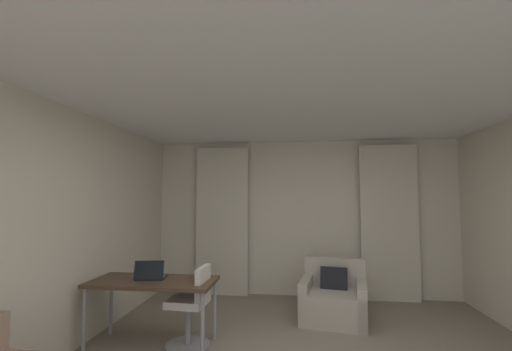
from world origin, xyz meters
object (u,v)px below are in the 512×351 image
object	(u,v)px
desk	(153,285)
desk_chair	(191,311)
armchair	(334,299)
laptop	(151,275)

from	to	relation	value
desk	desk_chair	world-z (taller)	desk_chair
armchair	desk_chair	size ratio (longest dim) A/B	1.09
armchair	laptop	bearing A→B (deg)	-154.86
armchair	laptop	world-z (taller)	laptop
desk_chair	laptop	bearing A→B (deg)	177.28
armchair	desk	xyz separation A→B (m)	(-2.09, -1.03, 0.39)
desk	laptop	xyz separation A→B (m)	(-0.05, 0.03, 0.11)
desk_chair	laptop	world-z (taller)	laptop
armchair	desk_chair	xyz separation A→B (m)	(-1.65, -1.03, 0.13)
desk_chair	desk	bearing A→B (deg)	-179.18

